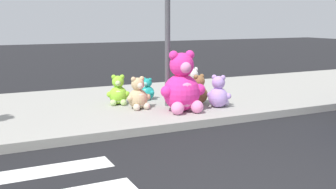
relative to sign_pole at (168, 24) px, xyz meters
name	(u,v)px	position (x,y,z in m)	size (l,w,h in m)	color
sidewalk	(110,106)	(-1.00, 0.80, -1.77)	(28.00, 4.40, 0.15)	#9E9B93
sign_pole	(168,24)	(0.00, 0.00, 0.00)	(0.56, 0.11, 3.20)	#4C4C51
plush_pink_large	(182,87)	(0.04, -0.58, -1.22)	(0.92, 0.82, 1.19)	#F22D93
plush_tan	(138,96)	(-0.66, -0.01, -1.43)	(0.51, 0.45, 0.66)	tan
plush_teal	(147,91)	(-0.12, 0.81, -1.50)	(0.36, 0.35, 0.49)	teal
plush_white	(191,86)	(0.81, 0.45, -1.41)	(0.56, 0.50, 0.72)	white
plush_lime	(118,93)	(-0.88, 0.58, -1.44)	(0.47, 0.45, 0.64)	#8CD133
plush_brown	(198,92)	(0.69, -0.08, -1.44)	(0.48, 0.45, 0.64)	olive
plush_lavender	(219,94)	(0.89, -0.58, -1.43)	(0.48, 0.47, 0.67)	#B28CD8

